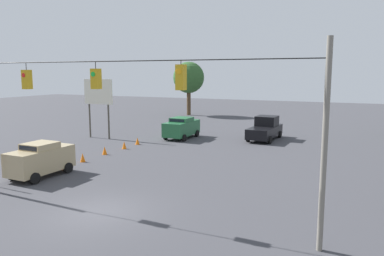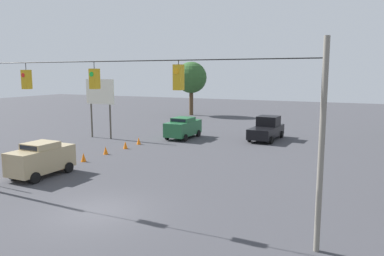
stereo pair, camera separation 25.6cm
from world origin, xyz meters
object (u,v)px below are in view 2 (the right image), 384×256
(roadside_billboard, at_px, (100,96))
(traffic_cone_fourth, at_px, (106,150))
(traffic_cone_third, at_px, (83,157))
(traffic_cone_farthest, at_px, (139,141))
(pickup_truck_black_oncoming_deep, at_px, (267,129))
(overhead_signal_span, at_px, (96,110))
(sedan_green_withflow_far, at_px, (183,127))
(traffic_cone_fifth, at_px, (125,145))
(sedan_tan_parked_shoulder, at_px, (41,159))
(tree_horizon_right, at_px, (191,78))
(traffic_cone_second, at_px, (62,165))
(traffic_cone_nearest, at_px, (28,174))

(roadside_billboard, bearing_deg, traffic_cone_fourth, 130.72)
(traffic_cone_third, distance_m, traffic_cone_farthest, 6.95)
(pickup_truck_black_oncoming_deep, bearing_deg, roadside_billboard, 21.46)
(traffic_cone_third, bearing_deg, pickup_truck_black_oncoming_deep, -124.05)
(overhead_signal_span, distance_m, sedan_green_withflow_far, 19.18)
(traffic_cone_farthest, bearing_deg, traffic_cone_fourth, 88.94)
(traffic_cone_fourth, xyz_separation_m, traffic_cone_fifth, (-0.12, -2.38, 0.00))
(pickup_truck_black_oncoming_deep, distance_m, traffic_cone_fourth, 14.77)
(sedan_green_withflow_far, height_order, sedan_tan_parked_shoulder, sedan_tan_parked_shoulder)
(roadside_billboard, bearing_deg, traffic_cone_fifth, 146.65)
(sedan_tan_parked_shoulder, height_order, traffic_cone_fourth, sedan_tan_parked_shoulder)
(sedan_tan_parked_shoulder, height_order, tree_horizon_right, tree_horizon_right)
(traffic_cone_fourth, distance_m, traffic_cone_farthest, 4.41)
(sedan_green_withflow_far, bearing_deg, traffic_cone_farthest, 64.32)
(pickup_truck_black_oncoming_deep, bearing_deg, tree_horizon_right, -46.18)
(traffic_cone_fifth, bearing_deg, traffic_cone_second, 90.94)
(traffic_cone_fourth, relative_size, tree_horizon_right, 0.08)
(roadside_billboard, bearing_deg, traffic_cone_nearest, 110.96)
(pickup_truck_black_oncoming_deep, distance_m, traffic_cone_second, 18.54)
(sedan_tan_parked_shoulder, height_order, traffic_cone_fifth, sedan_tan_parked_shoulder)
(roadside_billboard, bearing_deg, traffic_cone_second, 116.16)
(pickup_truck_black_oncoming_deep, relative_size, traffic_cone_nearest, 8.77)
(traffic_cone_second, bearing_deg, sedan_tan_parked_shoulder, 93.34)
(traffic_cone_nearest, distance_m, traffic_cone_second, 2.50)
(traffic_cone_farthest, distance_m, roadside_billboard, 6.27)
(sedan_green_withflow_far, distance_m, traffic_cone_farthest, 4.89)
(pickup_truck_black_oncoming_deep, relative_size, traffic_cone_fifth, 8.77)
(traffic_cone_third, relative_size, tree_horizon_right, 0.08)
(traffic_cone_fourth, distance_m, tree_horizon_right, 27.78)
(overhead_signal_span, height_order, tree_horizon_right, tree_horizon_right)
(pickup_truck_black_oncoming_deep, distance_m, traffic_cone_nearest, 20.82)
(overhead_signal_span, height_order, roadside_billboard, overhead_signal_span)
(traffic_cone_fourth, relative_size, roadside_billboard, 0.11)
(traffic_cone_nearest, xyz_separation_m, traffic_cone_farthest, (-0.02, -11.65, 0.00))
(pickup_truck_black_oncoming_deep, height_order, tree_horizon_right, tree_horizon_right)
(sedan_green_withflow_far, distance_m, traffic_cone_fifth, 6.74)
(roadside_billboard, distance_m, tree_horizon_right, 21.16)
(traffic_cone_fourth, bearing_deg, tree_horizon_right, -78.64)
(traffic_cone_fifth, bearing_deg, overhead_signal_span, 120.20)
(overhead_signal_span, xyz_separation_m, traffic_cone_fourth, (7.02, -9.47, -4.16))
(traffic_cone_second, distance_m, traffic_cone_fifth, 7.14)
(sedan_tan_parked_shoulder, bearing_deg, traffic_cone_third, -86.37)
(roadside_billboard, height_order, tree_horizon_right, tree_horizon_right)
(traffic_cone_second, bearing_deg, traffic_cone_farthest, -89.03)
(pickup_truck_black_oncoming_deep, height_order, roadside_billboard, roadside_billboard)
(tree_horizon_right, bearing_deg, traffic_cone_third, 100.56)
(pickup_truck_black_oncoming_deep, height_order, traffic_cone_third, pickup_truck_black_oncoming_deep)
(traffic_cone_nearest, height_order, traffic_cone_farthest, same)
(traffic_cone_fourth, bearing_deg, sedan_green_withflow_far, -103.95)
(overhead_signal_span, height_order, traffic_cone_farthest, overhead_signal_span)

